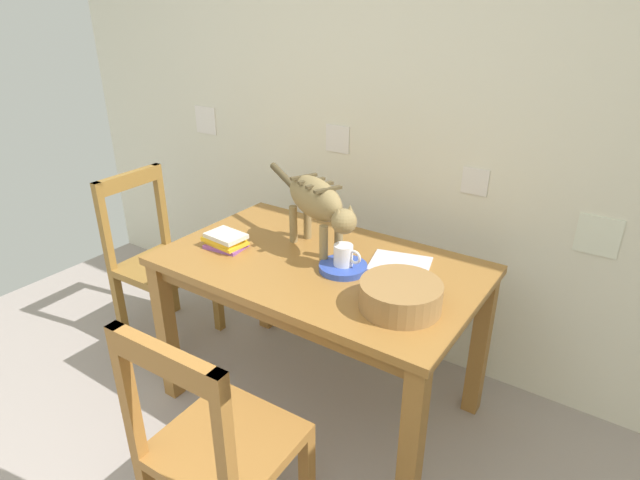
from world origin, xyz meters
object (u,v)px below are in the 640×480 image
(book_stack, at_px, (226,240))
(wooden_chair_near, at_px, (159,261))
(coffee_mug, at_px, (344,255))
(cat, at_px, (317,202))
(dining_table, at_px, (320,280))
(saucer_bowl, at_px, (343,267))
(magazine, at_px, (400,264))
(wooden_chair_far, at_px, (217,447))
(wicker_basket, at_px, (401,295))

(book_stack, bearing_deg, wooden_chair_near, 171.25)
(coffee_mug, bearing_deg, wooden_chair_near, -179.41)
(cat, bearing_deg, wooden_chair_near, -59.93)
(cat, distance_m, coffee_mug, 0.26)
(dining_table, xyz_separation_m, saucer_bowl, (0.12, -0.01, 0.10))
(cat, xyz_separation_m, magazine, (0.36, 0.10, -0.23))
(wooden_chair_far, bearing_deg, saucer_bowl, 89.43)
(saucer_bowl, relative_size, wicker_basket, 0.67)
(wooden_chair_near, bearing_deg, wooden_chair_far, 55.57)
(book_stack, distance_m, wooden_chair_far, 0.93)
(wooden_chair_near, relative_size, wooden_chair_far, 1.00)
(wicker_basket, bearing_deg, saucer_bowl, 158.03)
(wicker_basket, height_order, wooden_chair_far, wooden_chair_far)
(magazine, bearing_deg, wooden_chair_near, 173.55)
(book_stack, height_order, wicker_basket, wicker_basket)
(dining_table, height_order, cat, cat)
(dining_table, xyz_separation_m, magazine, (0.29, 0.17, 0.09))
(cat, xyz_separation_m, saucer_bowl, (0.19, -0.08, -0.22))
(wicker_basket, xyz_separation_m, wooden_chair_near, (-1.49, 0.12, -0.34))
(magazine, bearing_deg, cat, -179.52)
(coffee_mug, xyz_separation_m, magazine, (0.17, 0.18, -0.07))
(dining_table, bearing_deg, wooden_chair_near, -178.65)
(coffee_mug, bearing_deg, saucer_bowl, 180.00)
(book_stack, xyz_separation_m, wooden_chair_near, (-0.62, 0.10, -0.33))
(wooden_chair_near, height_order, wooden_chair_far, same)
(cat, height_order, magazine, cat)
(dining_table, height_order, wooden_chair_near, wooden_chair_near)
(wicker_basket, bearing_deg, coffee_mug, 157.79)
(book_stack, height_order, wooden_chair_far, wooden_chair_far)
(dining_table, xyz_separation_m, cat, (-0.06, 0.07, 0.32))
(cat, distance_m, book_stack, 0.46)
(wicker_basket, bearing_deg, dining_table, 162.25)
(saucer_bowl, height_order, coffee_mug, coffee_mug)
(cat, xyz_separation_m, wooden_chair_near, (-0.99, -0.10, -0.52))
(dining_table, xyz_separation_m, wooden_chair_far, (0.14, -0.79, -0.20))
(book_stack, xyz_separation_m, wooden_chair_far, (0.57, -0.67, -0.33))
(dining_table, relative_size, book_stack, 7.01)
(dining_table, bearing_deg, wooden_chair_far, -79.95)
(wooden_chair_near, bearing_deg, wicker_basket, 83.76)
(wooden_chair_far, bearing_deg, wicker_basket, 63.08)
(coffee_mug, xyz_separation_m, wicker_basket, (0.32, -0.13, -0.02))
(dining_table, height_order, magazine, magazine)
(wooden_chair_near, bearing_deg, saucer_bowl, 88.82)
(magazine, height_order, book_stack, book_stack)
(dining_table, xyz_separation_m, coffee_mug, (0.13, -0.01, 0.16))
(coffee_mug, bearing_deg, book_stack, -168.94)
(coffee_mug, distance_m, wooden_chair_near, 1.23)
(cat, xyz_separation_m, coffee_mug, (0.19, -0.08, -0.16))
(cat, distance_m, saucer_bowl, 0.30)
(book_stack, bearing_deg, coffee_mug, 11.06)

